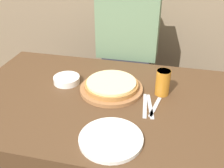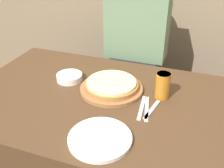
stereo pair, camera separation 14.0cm
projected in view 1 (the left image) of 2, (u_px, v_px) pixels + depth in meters
name	position (u px, v px, depth m)	size (l,w,h in m)	color
dining_table	(108.00, 151.00, 1.53)	(1.49, 0.91, 0.73)	#4C331E
pizza_on_board	(112.00, 86.00, 1.40)	(0.34, 0.34, 0.06)	#99663D
beer_glass	(163.00, 82.00, 1.35)	(0.07, 0.07, 0.14)	#B7701E
dinner_plate	(111.00, 139.00, 1.07)	(0.27, 0.27, 0.02)	white
side_bowl	(67.00, 80.00, 1.48)	(0.15, 0.15, 0.04)	white
fork	(145.00, 105.00, 1.29)	(0.04, 0.20, 0.00)	silver
dinner_knife	(150.00, 106.00, 1.29)	(0.06, 0.20, 0.00)	silver
spoon	(155.00, 107.00, 1.28)	(0.05, 0.17, 0.00)	silver
diner_person	(127.00, 64.00, 1.91)	(0.41, 0.20, 1.30)	#33333D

